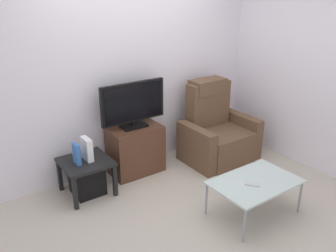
{
  "coord_description": "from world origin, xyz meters",
  "views": [
    {
      "loc": [
        -2.15,
        -2.77,
        2.29
      ],
      "look_at": [
        0.14,
        0.5,
        0.7
      ],
      "focal_mm": 38.4,
      "sensor_mm": 36.0,
      "label": 1
    }
  ],
  "objects_px": {
    "game_console": "(87,149)",
    "coffee_table": "(255,183)",
    "book_upright": "(77,154)",
    "cell_phone": "(253,184)",
    "recliner_armchair": "(216,132)",
    "side_table": "(86,166)",
    "tv_stand": "(136,150)",
    "subwoofer_box": "(87,180)",
    "television": "(133,104)"
  },
  "relations": [
    {
      "from": "book_upright",
      "to": "coffee_table",
      "type": "xyz_separation_m",
      "value": [
        1.38,
        -1.37,
        -0.17
      ]
    },
    {
      "from": "subwoofer_box",
      "to": "recliner_armchair",
      "type": "bearing_deg",
      "value": -4.65
    },
    {
      "from": "tv_stand",
      "to": "game_console",
      "type": "relative_size",
      "value": 2.52
    },
    {
      "from": "tv_stand",
      "to": "game_console",
      "type": "bearing_deg",
      "value": -170.87
    },
    {
      "from": "book_upright",
      "to": "coffee_table",
      "type": "relative_size",
      "value": 0.26
    },
    {
      "from": "recliner_armchair",
      "to": "cell_phone",
      "type": "distance_m",
      "value": 1.43
    },
    {
      "from": "book_upright",
      "to": "tv_stand",
      "type": "bearing_deg",
      "value": 9.69
    },
    {
      "from": "book_upright",
      "to": "recliner_armchair",
      "type": "bearing_deg",
      "value": -3.83
    },
    {
      "from": "tv_stand",
      "to": "game_console",
      "type": "height_order",
      "value": "game_console"
    },
    {
      "from": "side_table",
      "to": "book_upright",
      "type": "relative_size",
      "value": 2.29
    },
    {
      "from": "cell_phone",
      "to": "subwoofer_box",
      "type": "bearing_deg",
      "value": 93.26
    },
    {
      "from": "tv_stand",
      "to": "side_table",
      "type": "relative_size",
      "value": 1.23
    },
    {
      "from": "tv_stand",
      "to": "television",
      "type": "distance_m",
      "value": 0.61
    },
    {
      "from": "recliner_armchair",
      "to": "coffee_table",
      "type": "bearing_deg",
      "value": -108.15
    },
    {
      "from": "tv_stand",
      "to": "game_console",
      "type": "xyz_separation_m",
      "value": [
        -0.69,
        -0.11,
        0.24
      ]
    },
    {
      "from": "television",
      "to": "tv_stand",
      "type": "bearing_deg",
      "value": -90.0
    },
    {
      "from": "tv_stand",
      "to": "coffee_table",
      "type": "bearing_deg",
      "value": -69.98
    },
    {
      "from": "cell_phone",
      "to": "coffee_table",
      "type": "bearing_deg",
      "value": -13.69
    },
    {
      "from": "television",
      "to": "recliner_armchair",
      "type": "relative_size",
      "value": 0.79
    },
    {
      "from": "book_upright",
      "to": "cell_phone",
      "type": "bearing_deg",
      "value": -47.12
    },
    {
      "from": "tv_stand",
      "to": "cell_phone",
      "type": "relative_size",
      "value": 4.43
    },
    {
      "from": "tv_stand",
      "to": "recliner_armchair",
      "type": "xyz_separation_m",
      "value": [
        1.14,
        -0.27,
        0.06
      ]
    },
    {
      "from": "game_console",
      "to": "book_upright",
      "type": "bearing_deg",
      "value": -167.47
    },
    {
      "from": "television",
      "to": "cell_phone",
      "type": "height_order",
      "value": "television"
    },
    {
      "from": "side_table",
      "to": "subwoofer_box",
      "type": "xyz_separation_m",
      "value": [
        0.0,
        0.0,
        -0.19
      ]
    },
    {
      "from": "side_table",
      "to": "subwoofer_box",
      "type": "height_order",
      "value": "side_table"
    },
    {
      "from": "recliner_armchair",
      "to": "subwoofer_box",
      "type": "distance_m",
      "value": 1.88
    },
    {
      "from": "television",
      "to": "cell_phone",
      "type": "distance_m",
      "value": 1.71
    },
    {
      "from": "side_table",
      "to": "cell_phone",
      "type": "distance_m",
      "value": 1.86
    },
    {
      "from": "subwoofer_box",
      "to": "cell_phone",
      "type": "relative_size",
      "value": 2.24
    },
    {
      "from": "tv_stand",
      "to": "subwoofer_box",
      "type": "relative_size",
      "value": 1.98
    },
    {
      "from": "side_table",
      "to": "game_console",
      "type": "height_order",
      "value": "game_console"
    },
    {
      "from": "television",
      "to": "recliner_armchair",
      "type": "distance_m",
      "value": 1.29
    },
    {
      "from": "tv_stand",
      "to": "recliner_armchair",
      "type": "relative_size",
      "value": 0.61
    },
    {
      "from": "tv_stand",
      "to": "subwoofer_box",
      "type": "distance_m",
      "value": 0.75
    },
    {
      "from": "game_console",
      "to": "coffee_table",
      "type": "xyz_separation_m",
      "value": [
        1.24,
        -1.4,
        -0.18
      ]
    },
    {
      "from": "television",
      "to": "coffee_table",
      "type": "height_order",
      "value": "television"
    },
    {
      "from": "side_table",
      "to": "book_upright",
      "type": "bearing_deg",
      "value": -168.69
    },
    {
      "from": "tv_stand",
      "to": "television",
      "type": "xyz_separation_m",
      "value": [
        0.0,
        0.02,
        0.61
      ]
    },
    {
      "from": "tv_stand",
      "to": "book_upright",
      "type": "height_order",
      "value": "book_upright"
    },
    {
      "from": "subwoofer_box",
      "to": "side_table",
      "type": "bearing_deg",
      "value": -153.43
    },
    {
      "from": "cell_phone",
      "to": "recliner_armchair",
      "type": "bearing_deg",
      "value": 25.62
    },
    {
      "from": "book_upright",
      "to": "cell_phone",
      "type": "height_order",
      "value": "book_upright"
    },
    {
      "from": "recliner_armchair",
      "to": "book_upright",
      "type": "distance_m",
      "value": 1.97
    },
    {
      "from": "side_table",
      "to": "cell_phone",
      "type": "bearing_deg",
      "value": -49.79
    },
    {
      "from": "book_upright",
      "to": "cell_phone",
      "type": "xyz_separation_m",
      "value": [
        1.3,
        -1.4,
        -0.14
      ]
    },
    {
      "from": "subwoofer_box",
      "to": "book_upright",
      "type": "bearing_deg",
      "value": -168.69
    },
    {
      "from": "recliner_armchair",
      "to": "book_upright",
      "type": "relative_size",
      "value": 4.58
    },
    {
      "from": "book_upright",
      "to": "coffee_table",
      "type": "bearing_deg",
      "value": -44.87
    },
    {
      "from": "recliner_armchair",
      "to": "cell_phone",
      "type": "height_order",
      "value": "recliner_armchair"
    }
  ]
}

